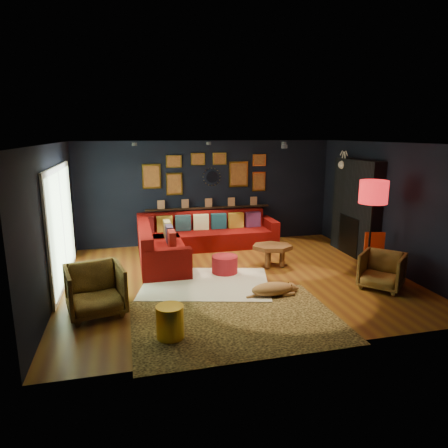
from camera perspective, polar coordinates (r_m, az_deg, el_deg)
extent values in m
plane|color=brown|center=(7.91, 1.72, -7.70)|extent=(6.50, 6.50, 0.00)
plane|color=black|center=(10.19, -2.32, 4.51)|extent=(6.50, 0.00, 6.50)
plane|color=black|center=(5.04, 10.13, -4.41)|extent=(6.50, 0.00, 6.50)
plane|color=black|center=(7.40, -23.25, 0.28)|extent=(0.00, 5.50, 5.50)
plane|color=black|center=(8.97, 22.26, 2.41)|extent=(0.00, 5.50, 5.50)
plane|color=silver|center=(7.41, 1.86, 11.47)|extent=(6.50, 6.50, 0.00)
cube|color=maroon|center=(9.90, -2.83, -2.20)|extent=(3.20, 0.95, 0.42)
cube|color=maroon|center=(10.14, -3.23, 0.60)|extent=(3.20, 0.24, 0.46)
cube|color=maroon|center=(10.31, 6.48, -1.02)|extent=(0.22, 0.95, 0.64)
cube|color=maroon|center=(8.70, -8.77, -4.46)|extent=(0.95, 2.20, 0.42)
cube|color=maroon|center=(8.57, -11.23, -1.91)|extent=(0.24, 2.20, 0.46)
cube|color=maroon|center=(7.72, -8.14, -5.84)|extent=(0.95, 0.22, 0.64)
cube|color=maroon|center=(9.79, -11.10, -0.13)|extent=(0.38, 0.14, 0.38)
cube|color=#B58D2D|center=(9.82, -8.48, 0.01)|extent=(0.38, 0.14, 0.38)
cube|color=#26485A|center=(9.87, -5.87, 0.15)|extent=(0.38, 0.14, 0.38)
cube|color=#F9F8BE|center=(9.93, -3.30, 0.28)|extent=(0.38, 0.14, 0.38)
cube|color=navy|center=(10.02, -0.77, 0.42)|extent=(0.38, 0.14, 0.38)
cube|color=#B78A27|center=(10.13, 1.71, 0.55)|extent=(0.38, 0.14, 0.38)
cube|color=#51234D|center=(10.25, 4.14, 0.67)|extent=(0.38, 0.14, 0.38)
cube|color=tan|center=(9.28, -8.13, -0.72)|extent=(0.14, 0.38, 0.38)
cube|color=#362C49|center=(8.80, -7.81, -1.46)|extent=(0.14, 0.38, 0.38)
cube|color=maroon|center=(8.32, -7.44, -2.29)|extent=(0.14, 0.38, 0.38)
cube|color=black|center=(10.19, -2.23, 2.34)|extent=(3.20, 0.12, 0.04)
cube|color=gold|center=(9.93, -10.31, 6.71)|extent=(0.45, 0.03, 0.60)
cube|color=#A96529|center=(9.91, -10.30, 6.70)|extent=(0.38, 0.01, 0.51)
cube|color=gold|center=(10.00, -7.10, 5.70)|extent=(0.40, 0.03, 0.55)
cube|color=#A96529|center=(9.98, -7.09, 5.69)|extent=(0.34, 0.01, 0.47)
cube|color=gold|center=(9.95, -7.19, 8.85)|extent=(0.38, 0.03, 0.30)
cube|color=#A96529|center=(9.93, -7.18, 8.84)|extent=(0.32, 0.01, 0.25)
cube|color=gold|center=(10.30, 2.09, 7.11)|extent=(0.50, 0.03, 0.65)
cube|color=#A96529|center=(10.28, 2.12, 7.10)|extent=(0.42, 0.01, 0.55)
cube|color=gold|center=(10.48, 5.00, 6.07)|extent=(0.35, 0.03, 0.50)
cube|color=#A96529|center=(10.46, 5.03, 6.06)|extent=(0.30, 0.01, 0.42)
cube|color=gold|center=(10.43, 5.05, 9.08)|extent=(0.35, 0.03, 0.30)
cube|color=#A96529|center=(10.41, 5.09, 9.07)|extent=(0.30, 0.01, 0.25)
cube|color=gold|center=(10.03, -3.75, 9.24)|extent=(0.35, 0.03, 0.30)
cube|color=#A96529|center=(10.01, -3.73, 9.23)|extent=(0.30, 0.01, 0.25)
cube|color=gold|center=(10.14, -0.65, 9.30)|extent=(0.35, 0.03, 0.30)
cube|color=#A96529|center=(10.12, -0.62, 9.30)|extent=(0.30, 0.01, 0.25)
cylinder|color=silver|center=(10.13, -1.75, 6.74)|extent=(0.28, 0.03, 0.28)
cone|color=gold|center=(10.18, -0.53, 6.78)|extent=(0.03, 0.16, 0.03)
cone|color=gold|center=(10.17, -0.62, 7.24)|extent=(0.04, 0.16, 0.04)
cone|color=gold|center=(10.15, -0.89, 7.64)|extent=(0.04, 0.16, 0.04)
cone|color=gold|center=(10.13, -1.29, 7.90)|extent=(0.04, 0.16, 0.04)
cone|color=gold|center=(10.11, -1.76, 7.98)|extent=(0.03, 0.16, 0.03)
cone|color=gold|center=(10.10, -2.23, 7.87)|extent=(0.04, 0.16, 0.04)
cone|color=gold|center=(10.09, -2.63, 7.59)|extent=(0.04, 0.16, 0.04)
cone|color=gold|center=(10.09, -2.89, 7.18)|extent=(0.04, 0.16, 0.04)
cone|color=gold|center=(10.09, -2.98, 6.70)|extent=(0.03, 0.16, 0.03)
cone|color=gold|center=(10.10, -2.88, 6.23)|extent=(0.04, 0.16, 0.04)
cone|color=gold|center=(10.12, -2.61, 5.84)|extent=(0.04, 0.16, 0.04)
cone|color=gold|center=(10.14, -2.21, 5.59)|extent=(0.04, 0.16, 0.04)
cone|color=gold|center=(10.16, -1.74, 5.51)|extent=(0.03, 0.16, 0.03)
cone|color=gold|center=(10.18, -1.28, 5.62)|extent=(0.04, 0.16, 0.04)
cone|color=gold|center=(10.19, -0.88, 5.90)|extent=(0.04, 0.16, 0.04)
cone|color=gold|center=(10.19, -0.62, 6.30)|extent=(0.04, 0.16, 0.04)
cube|color=black|center=(9.66, 18.35, 2.19)|extent=(0.30, 1.60, 2.20)
cube|color=black|center=(9.76, 17.78, -1.58)|extent=(0.20, 0.80, 0.90)
cone|color=white|center=(10.01, 17.66, 8.09)|extent=(0.35, 0.28, 0.28)
sphere|color=white|center=(9.90, 16.56, 8.11)|extent=(0.20, 0.20, 0.20)
cylinder|color=white|center=(9.84, 16.90, 9.06)|extent=(0.02, 0.10, 0.28)
cylinder|color=white|center=(9.95, 16.55, 9.12)|extent=(0.02, 0.10, 0.28)
cube|color=white|center=(8.02, -22.24, -0.19)|extent=(0.04, 2.80, 2.20)
cube|color=#B1D9A6|center=(8.02, -22.06, -0.19)|extent=(0.01, 2.60, 2.00)
cube|color=white|center=(8.01, -22.03, -0.18)|extent=(0.02, 0.06, 2.00)
cylinder|color=black|center=(8.35, -12.67, 11.05)|extent=(0.10, 0.10, 0.06)
cylinder|color=black|center=(8.92, -2.20, 11.44)|extent=(0.10, 0.10, 0.06)
cylinder|color=black|center=(9.00, 8.56, 11.33)|extent=(0.10, 0.10, 0.06)
cylinder|color=black|center=(6.85, 8.62, 10.89)|extent=(0.10, 0.10, 0.06)
cube|color=white|center=(7.59, -2.61, -8.50)|extent=(2.68, 2.22, 0.03)
cube|color=tan|center=(6.20, 1.81, -13.68)|extent=(3.13, 2.24, 0.02)
cylinder|color=brown|center=(8.39, 6.21, -5.07)|extent=(0.11, 0.11, 0.35)
cylinder|color=brown|center=(8.50, 8.28, -4.89)|extent=(0.11, 0.11, 0.35)
cylinder|color=brown|center=(8.79, 6.38, -4.25)|extent=(0.11, 0.11, 0.35)
cylinder|color=maroon|center=(8.07, 0.11, -5.77)|extent=(0.52, 0.52, 0.34)
imported|color=gold|center=(6.59, -17.92, -8.66)|extent=(0.99, 0.95, 0.86)
imported|color=gold|center=(7.85, 21.63, -5.96)|extent=(0.97, 0.98, 0.73)
cylinder|color=gold|center=(5.69, -7.71, -13.75)|extent=(0.38, 0.38, 0.48)
cylinder|color=black|center=(8.36, 20.21, -5.86)|extent=(0.03, 0.03, 0.42)
cylinder|color=black|center=(8.47, 22.12, -5.80)|extent=(0.03, 0.03, 0.42)
cylinder|color=black|center=(8.63, 19.59, -5.24)|extent=(0.03, 0.03, 0.42)
cylinder|color=black|center=(8.73, 21.44, -5.19)|extent=(0.03, 0.03, 0.42)
cube|color=#E93D14|center=(8.49, 20.95, -4.19)|extent=(0.48, 0.48, 0.06)
cube|color=#E93D14|center=(8.58, 20.71, -2.41)|extent=(0.40, 0.15, 0.40)
cylinder|color=black|center=(8.39, 19.69, -7.11)|extent=(0.32, 0.32, 0.04)
cylinder|color=black|center=(8.17, 20.10, -1.87)|extent=(0.04, 0.04, 1.55)
cylinder|color=#B61316|center=(8.00, 20.59, 4.31)|extent=(0.53, 0.53, 0.43)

